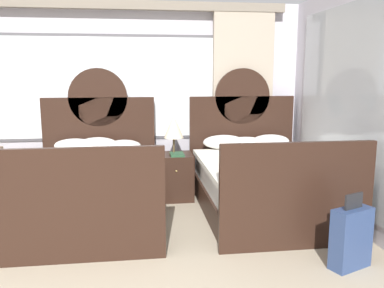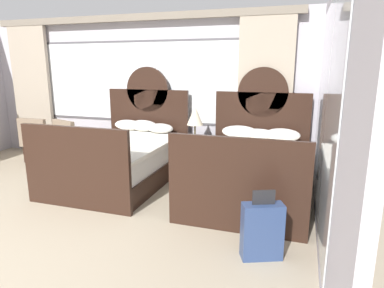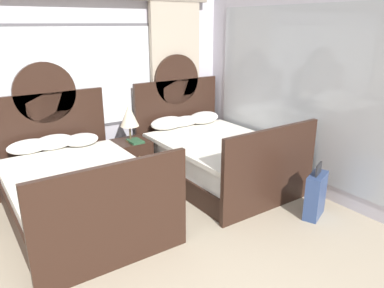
% 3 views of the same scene
% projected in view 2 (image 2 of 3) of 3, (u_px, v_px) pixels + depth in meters
% --- Properties ---
extents(wall_back_window, '(6.38, 0.22, 2.70)m').
position_uv_depth(wall_back_window, '(137.00, 87.00, 6.25)').
color(wall_back_window, silver).
rests_on(wall_back_window, ground_plane).
extents(wall_right_mirror, '(0.08, 4.36, 2.70)m').
position_uv_depth(wall_right_mirror, '(331.00, 112.00, 3.30)').
color(wall_right_mirror, silver).
rests_on(wall_right_mirror, ground_plane).
extents(bed_near_window, '(1.54, 2.21, 1.78)m').
position_uv_depth(bed_near_window, '(122.00, 157.00, 5.30)').
color(bed_near_window, black).
rests_on(bed_near_window, ground_plane).
extents(bed_near_mirror, '(1.54, 2.21, 1.78)m').
position_uv_depth(bed_near_mirror, '(251.00, 169.00, 4.69)').
color(bed_near_mirror, black).
rests_on(bed_near_mirror, ground_plane).
extents(nightstand_between_beds, '(0.48, 0.51, 0.62)m').
position_uv_depth(nightstand_between_beds, '(196.00, 156.00, 5.62)').
color(nightstand_between_beds, black).
rests_on(nightstand_between_beds, ground_plane).
extents(table_lamp_on_nightstand, '(0.27, 0.27, 0.54)m').
position_uv_depth(table_lamp_on_nightstand, '(195.00, 116.00, 5.46)').
color(table_lamp_on_nightstand, brown).
rests_on(table_lamp_on_nightstand, nightstand_between_beds).
extents(book_on_nightstand, '(0.18, 0.26, 0.03)m').
position_uv_depth(book_on_nightstand, '(195.00, 139.00, 5.45)').
color(book_on_nightstand, '#285133').
rests_on(book_on_nightstand, nightstand_between_beds).
extents(armchair_by_window_left, '(0.73, 0.73, 0.85)m').
position_uv_depth(armchair_by_window_left, '(73.00, 140.00, 6.14)').
color(armchair_by_window_left, '#84705B').
rests_on(armchair_by_window_left, ground_plane).
extents(armchair_by_window_centre, '(0.60, 0.60, 0.85)m').
position_uv_depth(armchair_by_window_centre, '(39.00, 138.00, 6.37)').
color(armchair_by_window_centre, '#84705B').
rests_on(armchair_by_window_centre, ground_plane).
extents(suitcase_on_floor, '(0.42, 0.30, 0.69)m').
position_uv_depth(suitcase_on_floor, '(262.00, 231.00, 3.16)').
color(suitcase_on_floor, navy).
rests_on(suitcase_on_floor, ground_plane).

